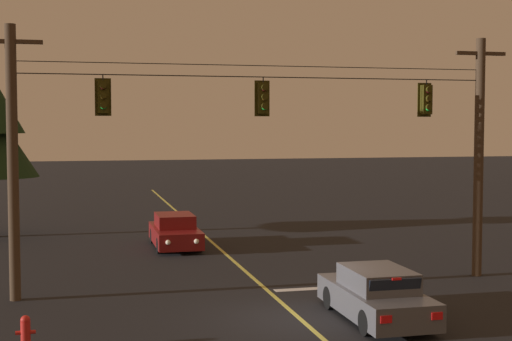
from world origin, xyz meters
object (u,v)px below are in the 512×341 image
(car_oncoming_lead, at_px, (175,232))
(fire_hydrant, at_px, (26,333))
(traffic_light_centre, at_px, (427,100))
(car_waiting_near_lane, at_px, (376,296))
(traffic_light_leftmost, at_px, (103,97))
(traffic_light_left_inner, at_px, (263,98))

(car_oncoming_lead, xyz_separation_m, fire_hydrant, (-5.12, -13.48, -0.21))
(traffic_light_centre, xyz_separation_m, car_oncoming_lead, (-7.27, 8.27, -5.31))
(traffic_light_centre, bearing_deg, fire_hydrant, -157.21)
(car_waiting_near_lane, distance_m, fire_hydrant, 8.81)
(car_waiting_near_lane, bearing_deg, traffic_light_leftmost, 146.56)
(traffic_light_left_inner, distance_m, fire_hydrant, 10.22)
(fire_hydrant, bearing_deg, car_waiting_near_lane, 4.59)
(traffic_light_left_inner, relative_size, fire_hydrant, 1.45)
(car_waiting_near_lane, height_order, fire_hydrant, car_waiting_near_lane)
(traffic_light_leftmost, xyz_separation_m, car_waiting_near_lane, (6.82, -4.50, -5.31))
(traffic_light_leftmost, height_order, traffic_light_left_inner, same)
(traffic_light_centre, xyz_separation_m, car_waiting_near_lane, (-3.62, -4.50, -5.31))
(traffic_light_left_inner, relative_size, car_oncoming_lead, 0.28)
(traffic_light_leftmost, distance_m, car_oncoming_lead, 10.33)
(traffic_light_left_inner, height_order, car_waiting_near_lane, traffic_light_left_inner)
(car_oncoming_lead, bearing_deg, car_waiting_near_lane, -74.03)
(traffic_light_left_inner, bearing_deg, fire_hydrant, -142.75)
(car_waiting_near_lane, distance_m, car_oncoming_lead, 13.29)
(traffic_light_centre, distance_m, fire_hydrant, 14.54)
(traffic_light_left_inner, xyz_separation_m, car_oncoming_lead, (-1.73, 8.27, -5.31))
(car_waiting_near_lane, bearing_deg, car_oncoming_lead, 105.97)
(car_waiting_near_lane, bearing_deg, traffic_light_centre, 51.22)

